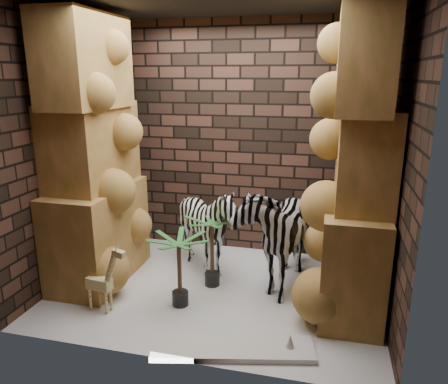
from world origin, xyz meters
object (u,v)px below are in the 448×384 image
(zebra_right, at_px, (275,222))
(surfboard, at_px, (233,349))
(zebra_left, at_px, (207,232))
(palm_back, at_px, (179,271))
(palm_front, at_px, (212,251))
(giraffe_toy, at_px, (99,276))

(zebra_right, bearing_deg, surfboard, -91.87)
(zebra_left, bearing_deg, palm_back, -96.67)
(zebra_right, distance_m, palm_front, 0.78)
(giraffe_toy, bearing_deg, palm_front, 46.93)
(palm_front, xyz_separation_m, palm_back, (-0.21, -0.50, -0.03))
(zebra_left, relative_size, palm_front, 1.35)
(surfboard, bearing_deg, palm_front, 101.18)
(zebra_right, relative_size, palm_back, 1.87)
(zebra_right, bearing_deg, giraffe_toy, -141.81)
(palm_back, height_order, surfboard, palm_back)
(surfboard, bearing_deg, giraffe_toy, 154.56)
(palm_back, relative_size, surfboard, 0.55)
(zebra_left, xyz_separation_m, palm_back, (-0.06, -0.82, -0.12))
(giraffe_toy, relative_size, palm_front, 0.91)
(palm_front, xyz_separation_m, surfboard, (0.50, -1.12, -0.39))
(zebra_left, height_order, palm_front, zebra_left)
(zebra_right, relative_size, giraffe_toy, 1.90)
(giraffe_toy, height_order, surfboard, giraffe_toy)
(zebra_right, relative_size, surfboard, 1.03)
(giraffe_toy, xyz_separation_m, palm_front, (0.96, 0.79, 0.04))
(zebra_right, distance_m, giraffe_toy, 1.97)
(zebra_left, bearing_deg, surfboard, -68.40)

